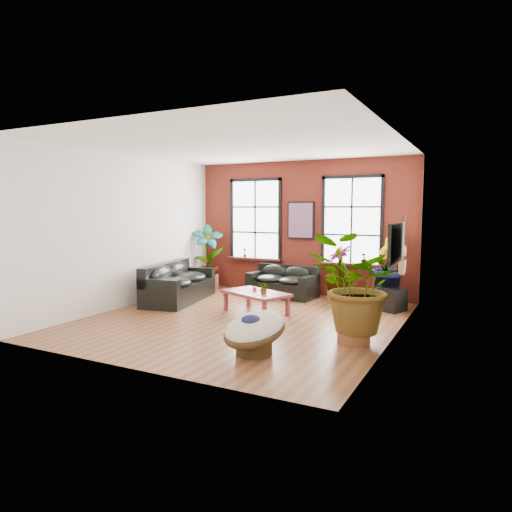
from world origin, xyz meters
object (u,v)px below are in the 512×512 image
at_px(coffee_table, 256,294).
at_px(papasan_chair, 254,331).
at_px(sofa_back, 283,283).
at_px(sofa_left, 177,284).

relative_size(coffee_table, papasan_chair, 1.29).
distance_m(coffee_table, papasan_chair, 2.82).
xyz_separation_m(sofa_back, coffee_table, (0.23, -2.00, 0.05)).
bearing_deg(sofa_left, papasan_chair, -139.68).
distance_m(sofa_left, coffee_table, 2.35).
relative_size(sofa_left, coffee_table, 1.51).
relative_size(sofa_back, coffee_table, 1.09).
distance_m(sofa_left, papasan_chair, 4.57).
bearing_deg(papasan_chair, sofa_left, 163.53).
height_order(coffee_table, papasan_chair, papasan_chair).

